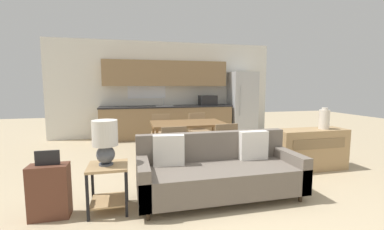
% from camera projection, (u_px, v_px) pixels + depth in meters
% --- Properties ---
extents(ground_plane, '(20.00, 20.00, 0.00)m').
position_uv_depth(ground_plane, '(219.00, 206.00, 3.13)').
color(ground_plane, tan).
extents(wall_back, '(6.40, 0.07, 2.70)m').
position_uv_depth(wall_back, '(165.00, 89.00, 7.44)').
color(wall_back, silver).
rests_on(wall_back, ground_plane).
extents(kitchen_counter, '(3.65, 0.65, 2.15)m').
position_uv_depth(kitchen_counter, '(168.00, 108.00, 7.21)').
color(kitchen_counter, '#8E704C').
rests_on(kitchen_counter, ground_plane).
extents(refrigerator, '(0.73, 0.71, 1.86)m').
position_uv_depth(refrigerator, '(242.00, 104.00, 7.64)').
color(refrigerator, '#B7BABC').
rests_on(refrigerator, ground_plane).
extents(dining_table, '(1.40, 0.89, 0.75)m').
position_uv_depth(dining_table, '(188.00, 126.00, 5.01)').
color(dining_table, brown).
rests_on(dining_table, ground_plane).
extents(couch, '(2.11, 0.80, 0.83)m').
position_uv_depth(couch, '(218.00, 171.00, 3.38)').
color(couch, '#3D2D1E').
rests_on(couch, ground_plane).
extents(side_table, '(0.44, 0.44, 0.55)m').
position_uv_depth(side_table, '(108.00, 180.00, 2.98)').
color(side_table, tan).
rests_on(side_table, ground_plane).
extents(table_lamp, '(0.28, 0.28, 0.52)m').
position_uv_depth(table_lamp, '(105.00, 139.00, 2.92)').
color(table_lamp, '#4C515B').
rests_on(table_lamp, side_table).
extents(credenza, '(1.26, 0.44, 0.71)m').
position_uv_depth(credenza, '(310.00, 149.00, 4.49)').
color(credenza, tan).
rests_on(credenza, ground_plane).
extents(vase, '(0.17, 0.17, 0.37)m').
position_uv_depth(vase, '(324.00, 119.00, 4.46)').
color(vase, beige).
rests_on(vase, credenza).
extents(dining_chair_near_right, '(0.45, 0.45, 0.83)m').
position_uv_depth(dining_chair_near_right, '(223.00, 143.00, 4.41)').
color(dining_chair_near_right, '#997A56').
rests_on(dining_chair_near_right, ground_plane).
extents(dining_chair_near_left, '(0.44, 0.44, 0.83)m').
position_uv_depth(dining_chair_near_left, '(172.00, 147.00, 4.13)').
color(dining_chair_near_left, '#997A56').
rests_on(dining_chair_near_left, ground_plane).
extents(dining_chair_far_left, '(0.47, 0.47, 0.83)m').
position_uv_depth(dining_chair_far_left, '(161.00, 131.00, 5.66)').
color(dining_chair_far_left, '#997A56').
rests_on(dining_chair_far_left, ground_plane).
extents(dining_chair_far_right, '(0.47, 0.47, 0.83)m').
position_uv_depth(dining_chair_far_right, '(199.00, 129.00, 5.88)').
color(dining_chair_far_right, '#997A56').
rests_on(dining_chair_far_right, ground_plane).
extents(suitcase, '(0.41, 0.22, 0.76)m').
position_uv_depth(suitcase, '(50.00, 191.00, 2.82)').
color(suitcase, brown).
rests_on(suitcase, ground_plane).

